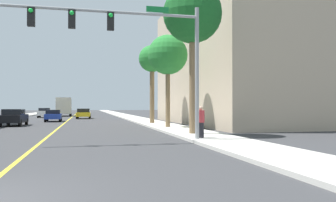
{
  "coord_description": "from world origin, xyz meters",
  "views": [
    {
      "loc": [
        2.12,
        -7.01,
        1.77
      ],
      "look_at": [
        8.16,
        18.49,
        2.13
      ],
      "focal_mm": 37.15,
      "sensor_mm": 36.0,
      "label": 1
    }
  ],
  "objects_px": {
    "palm_near": "(192,15)",
    "palm_mid": "(168,56)",
    "car_yellow": "(84,113)",
    "car_black": "(14,117)",
    "delivery_truck": "(64,106)",
    "traffic_signal_mast": "(129,38)",
    "pedestrian": "(201,122)",
    "car_white": "(45,113)",
    "palm_far": "(152,61)",
    "car_blue": "(53,115)"
  },
  "relations": [
    {
      "from": "delivery_truck",
      "to": "palm_far",
      "type": "bearing_deg",
      "value": -72.95
    },
    {
      "from": "car_yellow",
      "to": "palm_near",
      "type": "bearing_deg",
      "value": -75.4
    },
    {
      "from": "traffic_signal_mast",
      "to": "palm_mid",
      "type": "xyz_separation_m",
      "value": [
        4.16,
        9.69,
        0.66
      ]
    },
    {
      "from": "palm_mid",
      "to": "palm_far",
      "type": "bearing_deg",
      "value": 90.2
    },
    {
      "from": "palm_near",
      "to": "palm_far",
      "type": "distance_m",
      "value": 12.91
    },
    {
      "from": "palm_mid",
      "to": "pedestrian",
      "type": "relative_size",
      "value": 4.44
    },
    {
      "from": "car_black",
      "to": "delivery_truck",
      "type": "distance_m",
      "value": 29.29
    },
    {
      "from": "delivery_truck",
      "to": "pedestrian",
      "type": "height_order",
      "value": "delivery_truck"
    },
    {
      "from": "palm_near",
      "to": "car_yellow",
      "type": "relative_size",
      "value": 2.25
    },
    {
      "from": "palm_near",
      "to": "palm_far",
      "type": "xyz_separation_m",
      "value": [
        -0.0,
        12.87,
        -1.07
      ]
    },
    {
      "from": "palm_far",
      "to": "car_black",
      "type": "height_order",
      "value": "palm_far"
    },
    {
      "from": "car_white",
      "to": "car_blue",
      "type": "distance_m",
      "value": 14.68
    },
    {
      "from": "traffic_signal_mast",
      "to": "car_black",
      "type": "bearing_deg",
      "value": 116.14
    },
    {
      "from": "traffic_signal_mast",
      "to": "car_yellow",
      "type": "distance_m",
      "value": 33.2
    },
    {
      "from": "car_black",
      "to": "car_white",
      "type": "bearing_deg",
      "value": 90.09
    },
    {
      "from": "palm_near",
      "to": "palm_mid",
      "type": "bearing_deg",
      "value": 89.85
    },
    {
      "from": "palm_mid",
      "to": "car_yellow",
      "type": "xyz_separation_m",
      "value": [
        -6.44,
        23.16,
        -4.91
      ]
    },
    {
      "from": "delivery_truck",
      "to": "pedestrian",
      "type": "xyz_separation_m",
      "value": [
        9.32,
        -45.41,
        -0.72
      ]
    },
    {
      "from": "palm_mid",
      "to": "traffic_signal_mast",
      "type": "bearing_deg",
      "value": -113.24
    },
    {
      "from": "car_white",
      "to": "delivery_truck",
      "type": "bearing_deg",
      "value": 68.84
    },
    {
      "from": "traffic_signal_mast",
      "to": "palm_near",
      "type": "distance_m",
      "value": 5.69
    },
    {
      "from": "palm_mid",
      "to": "car_yellow",
      "type": "height_order",
      "value": "palm_mid"
    },
    {
      "from": "palm_near",
      "to": "pedestrian",
      "type": "bearing_deg",
      "value": -99.09
    },
    {
      "from": "palm_mid",
      "to": "pedestrian",
      "type": "height_order",
      "value": "palm_mid"
    },
    {
      "from": "car_blue",
      "to": "pedestrian",
      "type": "distance_m",
      "value": 25.85
    },
    {
      "from": "palm_mid",
      "to": "car_white",
      "type": "height_order",
      "value": "palm_mid"
    },
    {
      "from": "palm_far",
      "to": "pedestrian",
      "type": "distance_m",
      "value": 16.52
    },
    {
      "from": "palm_far",
      "to": "car_black",
      "type": "bearing_deg",
      "value": 177.44
    },
    {
      "from": "palm_near",
      "to": "car_yellow",
      "type": "distance_m",
      "value": 30.95
    },
    {
      "from": "palm_mid",
      "to": "palm_far",
      "type": "xyz_separation_m",
      "value": [
        -0.02,
        6.43,
        0.43
      ]
    },
    {
      "from": "car_blue",
      "to": "car_white",
      "type": "bearing_deg",
      "value": 98.32
    },
    {
      "from": "car_yellow",
      "to": "car_white",
      "type": "bearing_deg",
      "value": 135.4
    },
    {
      "from": "palm_near",
      "to": "palm_mid",
      "type": "distance_m",
      "value": 6.6
    },
    {
      "from": "car_black",
      "to": "car_blue",
      "type": "xyz_separation_m",
      "value": [
        2.65,
        7.9,
        -0.07
      ]
    },
    {
      "from": "traffic_signal_mast",
      "to": "palm_far",
      "type": "distance_m",
      "value": 16.68
    },
    {
      "from": "palm_mid",
      "to": "car_yellow",
      "type": "distance_m",
      "value": 24.54
    },
    {
      "from": "palm_far",
      "to": "car_yellow",
      "type": "xyz_separation_m",
      "value": [
        -6.42,
        16.73,
        -5.34
      ]
    },
    {
      "from": "palm_mid",
      "to": "palm_far",
      "type": "height_order",
      "value": "palm_far"
    },
    {
      "from": "car_white",
      "to": "car_black",
      "type": "bearing_deg",
      "value": -91.92
    },
    {
      "from": "palm_far",
      "to": "car_blue",
      "type": "bearing_deg",
      "value": 138.85
    },
    {
      "from": "palm_mid",
      "to": "car_white",
      "type": "bearing_deg",
      "value": 112.59
    },
    {
      "from": "palm_far",
      "to": "car_black",
      "type": "relative_size",
      "value": 1.72
    },
    {
      "from": "car_yellow",
      "to": "car_blue",
      "type": "height_order",
      "value": "car_yellow"
    },
    {
      "from": "palm_near",
      "to": "palm_far",
      "type": "height_order",
      "value": "palm_near"
    },
    {
      "from": "traffic_signal_mast",
      "to": "car_black",
      "type": "xyz_separation_m",
      "value": [
        -8.18,
        16.67,
        -4.21
      ]
    },
    {
      "from": "palm_near",
      "to": "car_blue",
      "type": "xyz_separation_m",
      "value": [
        -9.67,
        21.32,
        -6.43
      ]
    },
    {
      "from": "palm_far",
      "to": "car_white",
      "type": "height_order",
      "value": "palm_far"
    },
    {
      "from": "car_white",
      "to": "car_yellow",
      "type": "xyz_separation_m",
      "value": [
        5.77,
        -6.18,
        -0.02
      ]
    },
    {
      "from": "traffic_signal_mast",
      "to": "car_white",
      "type": "xyz_separation_m",
      "value": [
        -8.05,
        39.03,
        -4.23
      ]
    },
    {
      "from": "car_yellow",
      "to": "car_blue",
      "type": "bearing_deg",
      "value": -109.08
    }
  ]
}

